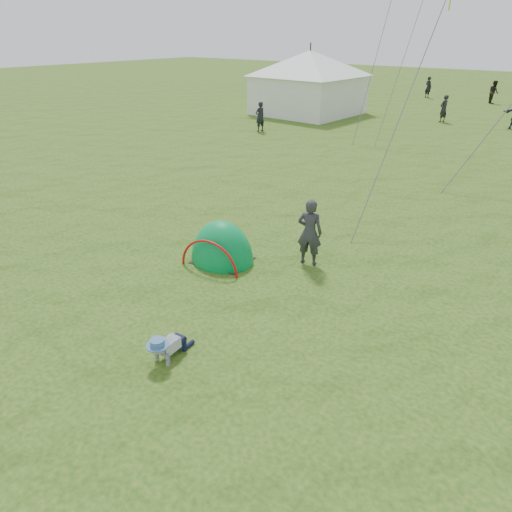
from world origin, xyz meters
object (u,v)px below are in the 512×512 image
Objects in this scene: crawling_toddler at (167,346)px; standing_adult at (310,232)px; popup_tent at (222,261)px; event_marquee at (309,80)px.

crawling_toddler is 0.43× the size of standing_adult.
standing_adult reaches higher than popup_tent.
popup_tent reaches higher than crawling_toddler.
popup_tent is 2.26m from standing_adult.
crawling_toddler is 4.60m from standing_adult.
crawling_toddler is at bearing -60.23° from event_marquee.
event_marquee is at bearing 107.09° from popup_tent.
crawling_toddler is at bearing -72.37° from popup_tent.
standing_adult is at bearing 85.29° from crawling_toddler.
crawling_toddler is 0.11× the size of event_marquee.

